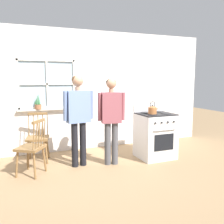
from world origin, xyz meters
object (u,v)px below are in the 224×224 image
(person_teen_center, at_px, (111,114))
(stove, at_px, (155,135))
(chair_near_wall, at_px, (32,148))
(person_elderly_left, at_px, (78,112))
(potted_plant, at_px, (38,104))
(kettle, at_px, (152,110))
(chair_by_window, at_px, (38,138))

(person_teen_center, bearing_deg, stove, 14.61)
(chair_near_wall, bearing_deg, person_elderly_left, 131.79)
(stove, bearing_deg, potted_plant, 152.84)
(chair_near_wall, xyz_separation_m, person_teen_center, (1.44, -0.04, 0.52))
(stove, xyz_separation_m, kettle, (-0.16, -0.13, 0.55))
(chair_near_wall, distance_m, potted_plant, 1.31)
(potted_plant, bearing_deg, person_teen_center, -44.29)
(potted_plant, bearing_deg, stove, -27.16)
(person_elderly_left, relative_size, kettle, 6.84)
(person_elderly_left, relative_size, person_teen_center, 1.03)
(person_teen_center, xyz_separation_m, stove, (0.99, 0.04, -0.50))
(chair_by_window, distance_m, person_elderly_left, 1.06)
(stove, bearing_deg, chair_by_window, 163.13)
(chair_near_wall, bearing_deg, person_teen_center, 123.14)
(person_elderly_left, bearing_deg, chair_near_wall, -177.69)
(person_elderly_left, bearing_deg, kettle, -14.10)
(chair_by_window, bearing_deg, person_elderly_left, -28.40)
(person_teen_center, height_order, stove, person_teen_center)
(chair_by_window, bearing_deg, stove, -4.51)
(person_elderly_left, relative_size, stove, 1.56)
(person_elderly_left, xyz_separation_m, stove, (1.59, -0.10, -0.56))
(chair_by_window, distance_m, stove, 2.36)
(chair_by_window, xyz_separation_m, stove, (2.26, -0.69, 0.02))
(person_elderly_left, distance_m, kettle, 1.45)
(chair_by_window, relative_size, stove, 0.88)
(potted_plant, bearing_deg, kettle, -31.71)
(kettle, height_order, potted_plant, potted_plant)
(chair_near_wall, relative_size, person_teen_center, 0.58)
(stove, height_order, potted_plant, potted_plant)
(chair_near_wall, relative_size, stove, 0.88)
(person_elderly_left, bearing_deg, person_teen_center, -18.48)
(person_teen_center, distance_m, stove, 1.11)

